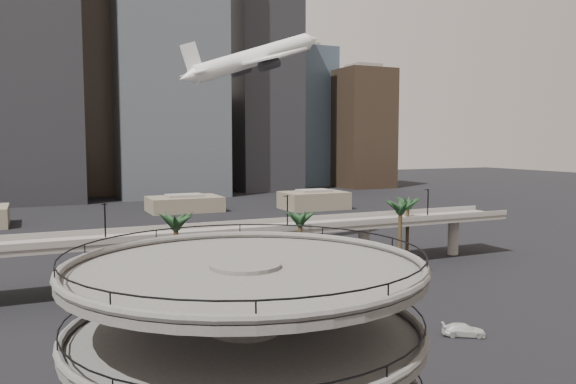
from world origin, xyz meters
name	(u,v)px	position (x,y,z in m)	size (l,w,h in m)	color
parking_ramp	(246,365)	(-13.00, -4.00, 9.84)	(22.20, 22.20, 17.35)	#524F4D
overpass	(196,239)	(0.00, 55.00, 7.34)	(130.00, 9.30, 14.70)	slate
palm_trees	(330,214)	(21.48, 47.47, 11.30)	(54.40, 18.40, 14.00)	#42321C
low_buildings	(143,208)	(6.89, 142.30, 2.86)	(135.00, 27.50, 6.80)	#685C4D
skyline	(129,89)	(15.11, 217.08, 46.18)	(269.00, 86.00, 126.23)	gray
airborne_jet	(253,58)	(17.52, 73.27, 40.63)	(34.11, 30.86, 14.25)	silver
car_a	(333,339)	(6.48, 19.69, 0.72)	(1.70, 4.23, 1.44)	#BF4E1B
car_b	(390,336)	(13.01, 17.60, 0.76)	(1.62, 4.64, 1.53)	#232429
car_c	(464,330)	(22.54, 15.70, 0.75)	(2.10, 5.17, 1.50)	silver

